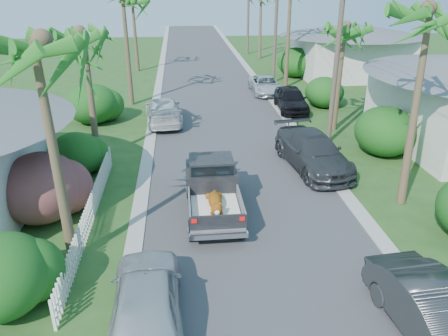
{
  "coord_description": "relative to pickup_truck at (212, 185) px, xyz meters",
  "views": [
    {
      "loc": [
        -2.5,
        -9.13,
        8.52
      ],
      "look_at": [
        -0.87,
        6.88,
        1.4
      ],
      "focal_mm": 35.0,
      "sensor_mm": 36.0,
      "label": 1
    }
  ],
  "objects": [
    {
      "name": "parked_car_lf",
      "position": [
        -2.18,
        11.38,
        -0.24
      ],
      "size": [
        2.58,
        5.47,
        1.54
      ],
      "primitive_type": "imported",
      "rotation": [
        0.0,
        0.0,
        3.22
      ],
      "color": "silver",
      "rests_on": "ground"
    },
    {
      "name": "parked_car_rn",
      "position": [
        5.02,
        -7.39,
        -0.26
      ],
      "size": [
        2.01,
        4.69,
        1.5
      ],
      "primitive_type": "imported",
      "rotation": [
        0.0,
        0.0,
        0.09
      ],
      "color": "#282A2D",
      "rests_on": "ground"
    },
    {
      "name": "utility_pole_d",
      "position": [
        7.02,
        36.87,
        3.59
      ],
      "size": [
        1.6,
        0.26,
        9.0
      ],
      "color": "brown",
      "rests_on": "ground"
    },
    {
      "name": "curb_left",
      "position": [
        -2.88,
        18.87,
        -0.98
      ],
      "size": [
        0.6,
        100.0,
        0.06
      ],
      "primitive_type": "cube",
      "color": "#A5A39E",
      "rests_on": "ground"
    },
    {
      "name": "palm_r_b",
      "position": [
        8.02,
        8.87,
        4.94
      ],
      "size": [
        4.4,
        4.4,
        7.2
      ],
      "color": "brown",
      "rests_on": "ground"
    },
    {
      "name": "curb_right",
      "position": [
        5.72,
        18.87,
        -0.98
      ],
      "size": [
        0.6,
        100.0,
        0.06
      ],
      "primitive_type": "cube",
      "color": "#A5A39E",
      "rests_on": "ground"
    },
    {
      "name": "shrub_l_d",
      "position": [
        -6.58,
        11.87,
        0.19
      ],
      "size": [
        3.2,
        3.52,
        2.4
      ],
      "primitive_type": "ellipsoid",
      "color": "#144815",
      "rests_on": "ground"
    },
    {
      "name": "shrub_l_c",
      "position": [
        -5.98,
        3.87,
        -0.01
      ],
      "size": [
        2.4,
        2.64,
        2.0
      ],
      "primitive_type": "ellipsoid",
      "color": "#144815",
      "rests_on": "ground"
    },
    {
      "name": "picket_fence",
      "position": [
        -4.58,
        -0.63,
        -0.51
      ],
      "size": [
        0.1,
        11.0,
        1.0
      ],
      "primitive_type": "cube",
      "color": "white",
      "rests_on": "ground"
    },
    {
      "name": "palm_l_d",
      "position": [
        -5.08,
        27.87,
        5.43
      ],
      "size": [
        4.4,
        4.4,
        7.7
      ],
      "color": "brown",
      "rests_on": "ground"
    },
    {
      "name": "shrub_r_b",
      "position": [
        9.22,
        4.87,
        0.24
      ],
      "size": [
        3.0,
        3.3,
        2.5
      ],
      "primitive_type": "ellipsoid",
      "color": "#144815",
      "rests_on": "ground"
    },
    {
      "name": "parked_car_rf",
      "position": [
        6.42,
        13.24,
        -0.22
      ],
      "size": [
        2.09,
        4.72,
        1.58
      ],
      "primitive_type": "imported",
      "rotation": [
        0.0,
        0.0,
        -0.05
      ],
      "color": "black",
      "rests_on": "ground"
    },
    {
      "name": "utility_pole_c",
      "position": [
        7.02,
        21.87,
        3.59
      ],
      "size": [
        1.6,
        0.26,
        9.0
      ],
      "color": "brown",
      "rests_on": "ground"
    },
    {
      "name": "ground",
      "position": [
        1.42,
        -6.13,
        -1.01
      ],
      "size": [
        120.0,
        120.0,
        0.0
      ],
      "primitive_type": "plane",
      "color": "#254A1B",
      "rests_on": "ground"
    },
    {
      "name": "palm_r_a",
      "position": [
        7.72,
        -0.13,
        6.41
      ],
      "size": [
        4.4,
        4.4,
        8.7
      ],
      "color": "brown",
      "rests_on": "ground"
    },
    {
      "name": "shrub_r_d",
      "position": [
        9.42,
        23.87,
        0.29
      ],
      "size": [
        3.2,
        3.52,
        2.6
      ],
      "primitive_type": "ellipsoid",
      "color": "#144815",
      "rests_on": "ground"
    },
    {
      "name": "parked_car_ln",
      "position": [
        -2.18,
        -6.11,
        -0.22
      ],
      "size": [
        2.01,
        4.69,
        1.58
      ],
      "primitive_type": "imported",
      "rotation": [
        0.0,
        0.0,
        3.17
      ],
      "color": "#B9BDC1",
      "rests_on": "ground"
    },
    {
      "name": "palm_l_b",
      "position": [
        -5.38,
        5.87,
        5.14
      ],
      "size": [
        4.4,
        4.4,
        7.4
      ],
      "color": "brown",
      "rests_on": "ground"
    },
    {
      "name": "parked_car_rm",
      "position": [
        5.08,
        3.52,
        -0.19
      ],
      "size": [
        3.05,
        5.92,
        1.64
      ],
      "primitive_type": "imported",
      "rotation": [
        0.0,
        0.0,
        0.14
      ],
      "color": "#303235",
      "rests_on": "ground"
    },
    {
      "name": "utility_pole_b",
      "position": [
        7.02,
        6.87,
        3.59
      ],
      "size": [
        1.6,
        0.26,
        9.0
      ],
      "color": "brown",
      "rests_on": "ground"
    },
    {
      "name": "road",
      "position": [
        1.42,
        18.87,
        -1.0
      ],
      "size": [
        8.0,
        100.0,
        0.02
      ],
      "primitive_type": "cube",
      "color": "#38383A",
      "rests_on": "ground"
    },
    {
      "name": "house_right_far",
      "position": [
        14.42,
        23.87,
        1.11
      ],
      "size": [
        9.0,
        8.0,
        4.6
      ],
      "color": "silver",
      "rests_on": "ground"
    },
    {
      "name": "palm_l_a",
      "position": [
        -4.78,
        -3.13,
        5.92
      ],
      "size": [
        4.4,
        4.4,
        8.2
      ],
      "color": "brown",
      "rests_on": "ground"
    },
    {
      "name": "pickup_truck",
      "position": [
        0.0,
        0.0,
        0.0
      ],
      "size": [
        1.98,
        5.12,
        2.06
      ],
      "color": "black",
      "rests_on": "ground"
    },
    {
      "name": "shrub_l_a",
      "position": [
        -6.08,
        -5.13,
        0.09
      ],
      "size": [
        2.6,
        2.86,
        2.2
      ],
      "primitive_type": "ellipsoid",
      "color": "#144815",
      "rests_on": "ground"
    },
    {
      "name": "shrub_l_b",
      "position": [
        -6.38,
        -0.13,
        0.29
      ],
      "size": [
        3.0,
        3.3,
        2.6
      ],
      "primitive_type": "ellipsoid",
      "color": "#BB1A50",
      "rests_on": "ground"
    },
    {
      "name": "parked_car_rd",
      "position": [
        5.58,
        18.1,
        -0.35
      ],
      "size": [
        2.19,
        4.73,
        1.31
      ],
      "primitive_type": "imported",
      "rotation": [
        0.0,
        0.0,
        -0.0
      ],
      "color": "silver",
      "rests_on": "ground"
    },
    {
      "name": "shrub_r_c",
      "position": [
        8.92,
        13.87,
        0.04
      ],
      "size": [
        2.6,
        2.86,
        2.1
      ],
      "primitive_type": "ellipsoid",
      "color": "#144815",
      "rests_on": "ground"
    }
  ]
}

